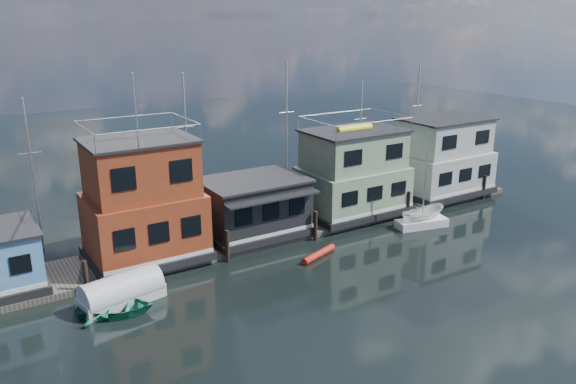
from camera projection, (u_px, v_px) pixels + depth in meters
ground at (364, 304)px, 31.65m from camera, size 160.00×160.00×0.00m
dock at (260, 233)px, 41.32m from camera, size 48.00×5.00×0.40m
houseboat_red at (143, 203)px, 35.87m from camera, size 7.40×5.90×11.86m
houseboat_dark at (254, 206)px, 40.38m from camera, size 7.40×6.10×4.06m
houseboat_green at (353, 173)px, 44.59m from camera, size 8.40×5.90×7.03m
houseboat_white at (442, 157)px, 49.62m from camera, size 8.40×5.90×6.66m
pilings at (276, 235)px, 38.61m from camera, size 42.28×0.28×2.20m
background_masts at (274, 140)px, 46.96m from camera, size 36.40×0.16×12.00m
dinghy_teal at (116, 307)px, 30.38m from camera, size 4.91×4.37×0.84m
day_sailer at (422, 222)px, 43.01m from camera, size 4.24×2.20×6.39m
tarp_runabout at (122, 292)px, 31.47m from camera, size 4.90×2.67×1.88m
red_kayak at (319, 254)px, 37.63m from camera, size 3.18×1.52×0.47m
motorboat at (422, 216)px, 43.17m from camera, size 3.99×1.63×1.52m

